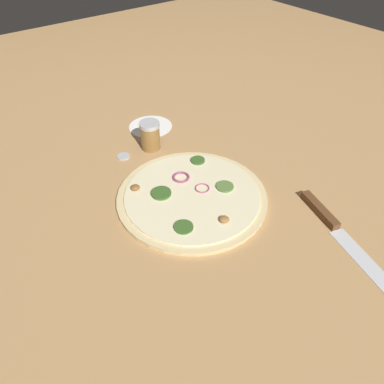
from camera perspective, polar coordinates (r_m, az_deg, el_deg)
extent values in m
plane|color=tan|center=(0.90, 0.00, -0.96)|extent=(3.00, 3.00, 0.00)
cylinder|color=beige|center=(0.90, 0.00, -0.73)|extent=(0.36, 0.36, 0.01)
cylinder|color=beige|center=(0.90, 0.00, -0.39)|extent=(0.32, 0.32, 0.00)
cylinder|color=#567538|center=(0.91, 5.03, 0.84)|extent=(0.04, 0.04, 0.00)
torus|color=#A34C70|center=(0.91, 1.56, 0.61)|extent=(0.04, 0.04, 0.00)
cylinder|color=#385B23|center=(1.00, 0.89, 4.85)|extent=(0.04, 0.04, 0.01)
ellipsoid|color=#996633|center=(0.82, 4.70, -4.31)|extent=(0.02, 0.02, 0.01)
torus|color=#934266|center=(0.94, -1.68, 2.28)|extent=(0.04, 0.04, 0.01)
cylinder|color=#385B23|center=(0.89, -4.72, -0.17)|extent=(0.05, 0.05, 0.01)
ellipsoid|color=brown|center=(0.91, -8.64, 0.68)|extent=(0.02, 0.02, 0.01)
cylinder|color=#385B23|center=(0.81, -1.30, -5.34)|extent=(0.04, 0.04, 0.00)
cube|color=silver|center=(0.84, 25.50, -10.28)|extent=(0.10, 0.22, 0.00)
cube|color=brown|center=(0.91, 18.89, -2.58)|extent=(0.05, 0.12, 0.02)
cylinder|color=olive|center=(1.06, -6.36, 8.26)|extent=(0.05, 0.05, 0.07)
cylinder|color=#B2B2B7|center=(1.04, -6.53, 10.16)|extent=(0.06, 0.06, 0.01)
cylinder|color=#B2B2B7|center=(1.05, -10.42, 5.45)|extent=(0.04, 0.04, 0.01)
cylinder|color=white|center=(1.18, -6.34, 9.93)|extent=(0.13, 0.13, 0.00)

